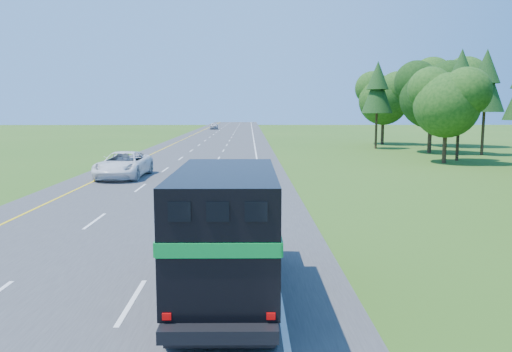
# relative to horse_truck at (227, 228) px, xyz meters

# --- Properties ---
(road) EXTENTS (15.00, 260.00, 0.04)m
(road) POSITION_rel_horse_truck_xyz_m (-4.19, 38.68, -1.79)
(road) COLOR #38383A
(road) RESTS_ON ground
(lane_markings) EXTENTS (11.15, 260.00, 0.01)m
(lane_markings) POSITION_rel_horse_truck_xyz_m (-4.19, 38.68, -1.76)
(lane_markings) COLOR yellow
(lane_markings) RESTS_ON road
(horse_truck) EXTENTS (2.43, 7.49, 3.31)m
(horse_truck) POSITION_rel_horse_truck_xyz_m (0.00, 0.00, 0.00)
(horse_truck) COLOR black
(horse_truck) RESTS_ON road
(white_suv) EXTENTS (3.14, 6.49, 1.78)m
(white_suv) POSITION_rel_horse_truck_xyz_m (-8.17, 22.39, -0.88)
(white_suv) COLOR white
(white_suv) RESTS_ON road
(far_car) EXTENTS (1.93, 4.53, 1.53)m
(far_car) POSITION_rel_horse_truck_xyz_m (-7.63, 104.97, -1.00)
(far_car) COLOR #B5B5BC
(far_car) RESTS_ON road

